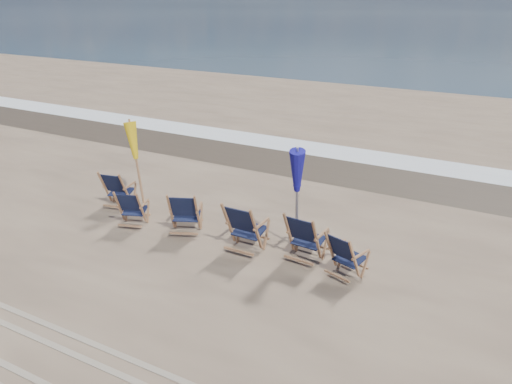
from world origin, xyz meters
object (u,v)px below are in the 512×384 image
beach_chair_4 (317,242)px  beach_chair_5 (354,261)px  beach_chair_3 (256,232)px  umbrella_blue (298,172)px  beach_chair_0 (125,191)px  beach_chair_2 (197,214)px  umbrella_yellow (136,145)px  beach_chair_1 (141,209)px

beach_chair_4 → beach_chair_5: 0.84m
beach_chair_3 → umbrella_blue: size_ratio=0.50×
beach_chair_5 → umbrella_blue: size_ratio=0.42×
beach_chair_0 → beach_chair_3: size_ratio=0.88×
beach_chair_5 → beach_chair_2: bearing=13.6°
umbrella_yellow → beach_chair_3: bearing=-12.9°
beach_chair_5 → beach_chair_0: bearing=12.2°
beach_chair_2 → beach_chair_5: size_ratio=1.08×
beach_chair_0 → beach_chair_1: (0.97, -0.58, -0.03)m
beach_chair_2 → beach_chair_5: beach_chair_2 is taller
beach_chair_3 → beach_chair_2: bearing=-7.9°
beach_chair_1 → umbrella_yellow: size_ratio=0.43×
beach_chair_0 → umbrella_blue: bearing=169.0°
beach_chair_3 → beach_chair_4: size_ratio=1.06×
beach_chair_2 → beach_chair_3: size_ratio=0.91×
beach_chair_1 → beach_chair_4: bearing=164.8°
beach_chair_5 → umbrella_blue: umbrella_blue is taller
beach_chair_1 → beach_chair_3: 2.77m
beach_chair_1 → beach_chair_2: (1.27, 0.27, 0.05)m
umbrella_blue → beach_chair_1: bearing=-170.0°
umbrella_blue → umbrella_yellow: bearing=176.4°
beach_chair_0 → beach_chair_5: 5.71m
beach_chair_3 → umbrella_yellow: 3.75m
beach_chair_4 → beach_chair_0: bearing=0.5°
umbrella_yellow → umbrella_blue: 4.13m
beach_chair_3 → umbrella_blue: bearing=-137.1°
beach_chair_2 → umbrella_blue: bearing=165.4°
beach_chair_4 → umbrella_blue: bearing=-26.3°
beach_chair_0 → beach_chair_1: beach_chair_0 is taller
beach_chair_4 → umbrella_yellow: (-4.68, 0.59, 1.02)m
beach_chair_5 → umbrella_yellow: bearing=9.2°
beach_chair_4 → umbrella_yellow: umbrella_yellow is taller
umbrella_blue → beach_chair_2: bearing=-171.3°
beach_chair_1 → beach_chair_0: bearing=-50.2°
beach_chair_2 → umbrella_yellow: (-2.03, 0.58, 1.04)m
beach_chair_3 → umbrella_blue: 1.39m
umbrella_blue → beach_chair_0: bearing=-179.9°
beach_chair_2 → beach_chair_4: 2.65m
beach_chair_4 → umbrella_yellow: bearing=-2.9°
beach_chair_0 → umbrella_blue: (4.32, 0.01, 1.20)m
beach_chair_5 → umbrella_yellow: size_ratio=0.45×
beach_chair_1 → beach_chair_2: bearing=173.1°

